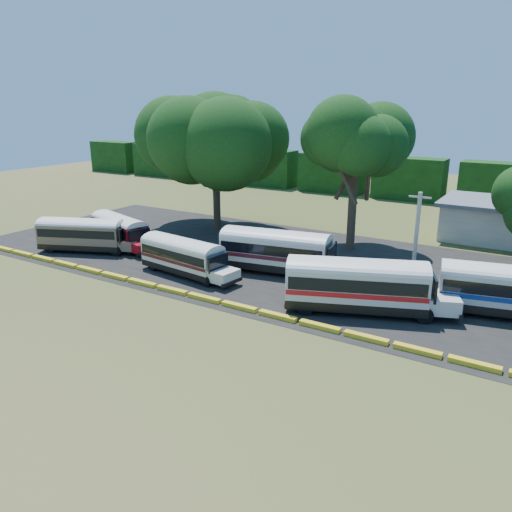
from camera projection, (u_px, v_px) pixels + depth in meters
The scene contains 12 objects.
ground at pixel (213, 309), 34.03m from camera, with size 160.00×160.00×0.00m, color #2F4C19.
asphalt_strip at pixel (304, 265), 43.30m from camera, with size 64.00×24.00×0.02m, color black.
curb at pixel (221, 302), 34.80m from camera, with size 53.70×0.45×0.30m.
treeline_backdrop at pixel (409, 179), 72.24m from camera, with size 130.00×4.00×6.00m.
bus_beige at pixel (84, 233), 46.76m from camera, with size 9.86×5.94×3.19m.
bus_red at pixel (120, 229), 48.52m from camera, with size 9.54×4.86×3.05m.
bus_cream_west at pixel (184, 255), 40.40m from camera, with size 9.45×3.38×3.04m.
bus_cream_east at pixel (278, 249), 40.79m from camera, with size 11.25×4.58×3.60m.
bus_white_red at pixel (360, 283), 32.98m from camera, with size 11.44×6.66×3.69m.
tree_west at pixel (215, 136), 52.99m from camera, with size 12.30×12.30×14.70m.
tree_center at pixel (356, 140), 45.30m from camera, with size 8.80×8.80×13.57m.
utility_pole at pixel (416, 240), 36.85m from camera, with size 1.60×0.30×7.34m.
Camera 1 is at (18.98, -25.27, 13.44)m, focal length 35.00 mm.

